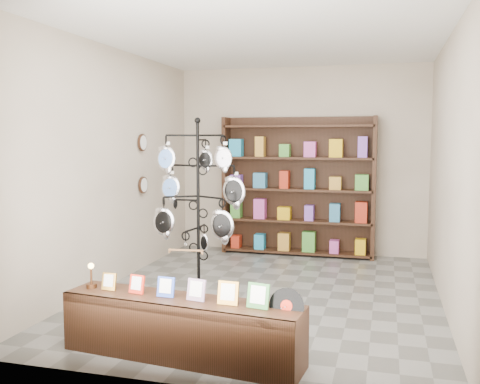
% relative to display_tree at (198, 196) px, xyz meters
% --- Properties ---
extents(ground, '(5.00, 5.00, 0.00)m').
position_rel_display_tree_xyz_m(ground, '(0.68, 0.49, -1.21)').
color(ground, slate).
rests_on(ground, ground).
extents(room_envelope, '(5.00, 5.00, 5.00)m').
position_rel_display_tree_xyz_m(room_envelope, '(0.68, 0.49, 0.64)').
color(room_envelope, '#C2B29C').
rests_on(room_envelope, ground).
extents(display_tree, '(1.07, 0.90, 2.09)m').
position_rel_display_tree_xyz_m(display_tree, '(0.00, 0.00, 0.00)').
color(display_tree, black).
rests_on(display_tree, ground).
extents(front_shelf, '(2.14, 0.65, 0.74)m').
position_rel_display_tree_xyz_m(front_shelf, '(0.40, -1.54, -0.95)').
color(front_shelf, black).
rests_on(front_shelf, ground).
extents(back_shelving, '(2.42, 0.36, 2.20)m').
position_rel_display_tree_xyz_m(back_shelving, '(0.68, 2.78, -0.18)').
color(back_shelving, black).
rests_on(back_shelving, ground).
extents(wall_clocks, '(0.03, 0.24, 0.84)m').
position_rel_display_tree_xyz_m(wall_clocks, '(-1.29, 1.29, 0.29)').
color(wall_clocks, black).
rests_on(wall_clocks, ground).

